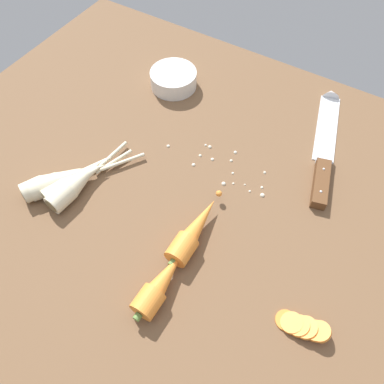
{
  "coord_description": "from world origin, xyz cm",
  "views": [
    {
      "loc": [
        20.86,
        -36.54,
        61.7
      ],
      "look_at": [
        0.0,
        -2.0,
        1.5
      ],
      "focal_mm": 35.36,
      "sensor_mm": 36.0,
      "label": 1
    }
  ],
  "objects_px": {
    "chefs_knife": "(326,140)",
    "parsnip_mid_left": "(77,183)",
    "parsnip_back": "(69,178)",
    "carrot_slice_stack": "(303,326)",
    "parsnip_mid_right": "(52,181)",
    "parsnip_front": "(75,182)",
    "prep_bowl": "(174,79)",
    "whole_carrot_second": "(161,284)",
    "whole_carrot": "(194,231)"
  },
  "relations": [
    {
      "from": "whole_carrot_second",
      "to": "parsnip_mid_right",
      "type": "xyz_separation_m",
      "value": [
        -0.3,
        0.06,
        -0.0
      ]
    },
    {
      "from": "whole_carrot_second",
      "to": "carrot_slice_stack",
      "type": "height_order",
      "value": "whole_carrot_second"
    },
    {
      "from": "parsnip_mid_left",
      "to": "carrot_slice_stack",
      "type": "distance_m",
      "value": 0.48
    },
    {
      "from": "parsnip_mid_right",
      "to": "parsnip_back",
      "type": "distance_m",
      "value": 0.03
    },
    {
      "from": "whole_carrot_second",
      "to": "carrot_slice_stack",
      "type": "relative_size",
      "value": 1.9
    },
    {
      "from": "whole_carrot",
      "to": "parsnip_mid_left",
      "type": "bearing_deg",
      "value": -174.12
    },
    {
      "from": "whole_carrot",
      "to": "whole_carrot_second",
      "type": "height_order",
      "value": "same"
    },
    {
      "from": "whole_carrot",
      "to": "prep_bowl",
      "type": "bearing_deg",
      "value": 127.64
    },
    {
      "from": "prep_bowl",
      "to": "parsnip_mid_left",
      "type": "bearing_deg",
      "value": -89.32
    },
    {
      "from": "whole_carrot_second",
      "to": "parsnip_mid_left",
      "type": "height_order",
      "value": "whole_carrot_second"
    },
    {
      "from": "chefs_knife",
      "to": "parsnip_back",
      "type": "relative_size",
      "value": 1.67
    },
    {
      "from": "parsnip_mid_left",
      "to": "parsnip_mid_right",
      "type": "bearing_deg",
      "value": -154.76
    },
    {
      "from": "parsnip_mid_left",
      "to": "parsnip_back",
      "type": "bearing_deg",
      "value": 176.82
    },
    {
      "from": "whole_carrot_second",
      "to": "parsnip_back",
      "type": "distance_m",
      "value": 0.29
    },
    {
      "from": "whole_carrot_second",
      "to": "parsnip_front",
      "type": "bearing_deg",
      "value": 161.72
    },
    {
      "from": "parsnip_mid_right",
      "to": "carrot_slice_stack",
      "type": "xyz_separation_m",
      "value": [
        0.52,
        -0.0,
        -0.01
      ]
    },
    {
      "from": "parsnip_mid_right",
      "to": "prep_bowl",
      "type": "relative_size",
      "value": 1.55
    },
    {
      "from": "chefs_knife",
      "to": "parsnip_mid_left",
      "type": "distance_m",
      "value": 0.52
    },
    {
      "from": "prep_bowl",
      "to": "whole_carrot_second",
      "type": "bearing_deg",
      "value": -59.69
    },
    {
      "from": "whole_carrot",
      "to": "parsnip_front",
      "type": "height_order",
      "value": "whole_carrot"
    },
    {
      "from": "whole_carrot",
      "to": "whole_carrot_second",
      "type": "distance_m",
      "value": 0.11
    },
    {
      "from": "whole_carrot",
      "to": "parsnip_back",
      "type": "bearing_deg",
      "value": -174.83
    },
    {
      "from": "whole_carrot_second",
      "to": "carrot_slice_stack",
      "type": "distance_m",
      "value": 0.23
    },
    {
      "from": "parsnip_mid_right",
      "to": "prep_bowl",
      "type": "distance_m",
      "value": 0.38
    },
    {
      "from": "parsnip_front",
      "to": "parsnip_back",
      "type": "height_order",
      "value": "same"
    },
    {
      "from": "parsnip_front",
      "to": "prep_bowl",
      "type": "height_order",
      "value": "same"
    },
    {
      "from": "parsnip_mid_left",
      "to": "carrot_slice_stack",
      "type": "bearing_deg",
      "value": -2.91
    },
    {
      "from": "chefs_knife",
      "to": "parsnip_mid_left",
      "type": "relative_size",
      "value": 1.66
    },
    {
      "from": "whole_carrot_second",
      "to": "prep_bowl",
      "type": "distance_m",
      "value": 0.51
    },
    {
      "from": "chefs_knife",
      "to": "prep_bowl",
      "type": "distance_m",
      "value": 0.38
    },
    {
      "from": "parsnip_back",
      "to": "carrot_slice_stack",
      "type": "relative_size",
      "value": 2.43
    },
    {
      "from": "chefs_knife",
      "to": "carrot_slice_stack",
      "type": "xyz_separation_m",
      "value": [
        0.1,
        -0.39,
        0.0
      ]
    },
    {
      "from": "whole_carrot",
      "to": "carrot_slice_stack",
      "type": "bearing_deg",
      "value": -12.26
    },
    {
      "from": "whole_carrot",
      "to": "parsnip_back",
      "type": "distance_m",
      "value": 0.27
    },
    {
      "from": "parsnip_back",
      "to": "prep_bowl",
      "type": "bearing_deg",
      "value": 87.24
    },
    {
      "from": "whole_carrot_second",
      "to": "parsnip_mid_left",
      "type": "relative_size",
      "value": 0.78
    },
    {
      "from": "parsnip_mid_right",
      "to": "parsnip_back",
      "type": "bearing_deg",
      "value": 43.37
    },
    {
      "from": "parsnip_front",
      "to": "parsnip_mid_right",
      "type": "bearing_deg",
      "value": -152.43
    },
    {
      "from": "carrot_slice_stack",
      "to": "parsnip_mid_left",
      "type": "bearing_deg",
      "value": 177.09
    },
    {
      "from": "parsnip_back",
      "to": "carrot_slice_stack",
      "type": "bearing_deg",
      "value": -2.93
    },
    {
      "from": "parsnip_mid_right",
      "to": "carrot_slice_stack",
      "type": "height_order",
      "value": "parsnip_mid_right"
    },
    {
      "from": "parsnip_front",
      "to": "parsnip_mid_left",
      "type": "relative_size",
      "value": 0.93
    },
    {
      "from": "whole_carrot",
      "to": "parsnip_mid_right",
      "type": "distance_m",
      "value": 0.3
    },
    {
      "from": "parsnip_back",
      "to": "parsnip_mid_left",
      "type": "bearing_deg",
      "value": -3.18
    },
    {
      "from": "parsnip_back",
      "to": "carrot_slice_stack",
      "type": "height_order",
      "value": "parsnip_back"
    },
    {
      "from": "parsnip_mid_left",
      "to": "whole_carrot_second",
      "type": "bearing_deg",
      "value": -18.62
    },
    {
      "from": "chefs_knife",
      "to": "whole_carrot_second",
      "type": "distance_m",
      "value": 0.47
    },
    {
      "from": "chefs_knife",
      "to": "whole_carrot",
      "type": "bearing_deg",
      "value": -109.99
    },
    {
      "from": "chefs_knife",
      "to": "whole_carrot_second",
      "type": "relative_size",
      "value": 2.13
    },
    {
      "from": "chefs_knife",
      "to": "parsnip_mid_left",
      "type": "height_order",
      "value": "parsnip_mid_left"
    }
  ]
}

